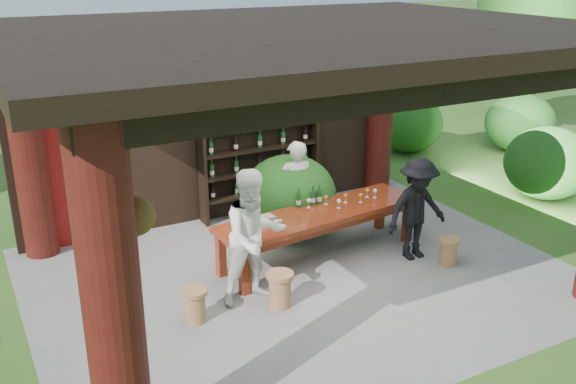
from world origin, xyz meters
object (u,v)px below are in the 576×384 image
wine_shelf (260,160)px  stool_near_left (280,289)px  napkin_basket (265,221)px  tasting_table (320,219)px  guest_man (417,209)px  guest_woman (254,237)px  host (295,191)px  stool_near_right (449,251)px  stool_far_left (195,305)px

wine_shelf → stool_near_left: wine_shelf is taller
stool_near_left → napkin_basket: size_ratio=1.84×
napkin_basket → tasting_table: bearing=5.5°
tasting_table → guest_man: guest_man is taller
guest_woman → guest_man: size_ratio=1.16×
guest_man → wine_shelf: bearing=114.9°
stool_near_left → guest_woman: 0.76m
host → napkin_basket: size_ratio=6.33×
host → guest_man: bearing=141.5°
wine_shelf → stool_near_right: (1.54, -3.18, -0.75)m
stool_near_right → guest_man: size_ratio=0.27×
stool_far_left → napkin_basket: 1.65m
wine_shelf → guest_woman: 3.09m
guest_man → napkin_basket: 2.30m
stool_near_left → stool_far_left: bearing=170.9°
tasting_table → guest_woman: 1.59m
host → napkin_basket: bearing=52.0°
wine_shelf → tasting_table: bearing=-90.5°
wine_shelf → guest_woman: (-1.42, -2.74, -0.07)m
stool_far_left → guest_woman: guest_woman is taller
stool_near_right → tasting_table: bearing=144.3°
stool_near_right → guest_woman: (-2.96, 0.43, 0.68)m
stool_far_left → guest_woman: size_ratio=0.24×
host → guest_man: (1.27, -1.44, -0.04)m
guest_woman → host: bearing=44.5°
napkin_basket → host: bearing=41.8°
tasting_table → host: size_ratio=2.03×
tasting_table → host: bearing=89.5°
stool_near_right → host: size_ratio=0.26×
tasting_table → stool_far_left: size_ratio=7.64×
host → napkin_basket: host is taller
host → guest_woman: size_ratio=0.90×
guest_woman → napkin_basket: size_ratio=7.00×
host → tasting_table: bearing=99.6°
napkin_basket → stool_far_left: bearing=-151.5°
wine_shelf → guest_man: 3.02m
tasting_table → guest_man: 1.45m
wine_shelf → guest_man: bearing=-65.3°
stool_near_right → napkin_basket: bearing=157.7°
wine_shelf → guest_man: (1.26, -2.74, -0.19)m
wine_shelf → napkin_basket: (-0.97, -2.15, -0.16)m
napkin_basket → guest_man: bearing=-14.8°
tasting_table → stool_near_right: tasting_table is taller
wine_shelf → stool_near_right: 3.61m
wine_shelf → host: (-0.01, -1.29, -0.15)m
napkin_basket → wine_shelf: bearing=65.7°
guest_woman → stool_far_left: bearing=-172.3°
wine_shelf → stool_far_left: wine_shelf is taller
wine_shelf → stool_far_left: bearing=-128.8°
guest_woman → wine_shelf: bearing=61.3°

